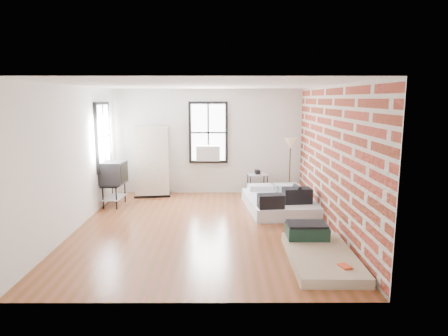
{
  "coord_description": "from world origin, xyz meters",
  "views": [
    {
      "loc": [
        0.39,
        -7.67,
        2.55
      ],
      "look_at": [
        0.41,
        0.3,
        1.15
      ],
      "focal_mm": 32.0,
      "sensor_mm": 36.0,
      "label": 1
    }
  ],
  "objects_px": {
    "mattress_main": "(281,202)",
    "wardrobe": "(152,162)",
    "mattress_bare": "(318,250)",
    "tv_stand": "(114,174)",
    "floor_lamp": "(290,147)",
    "side_table": "(257,178)"
  },
  "relations": [
    {
      "from": "wardrobe",
      "to": "tv_stand",
      "type": "xyz_separation_m",
      "value": [
        -0.74,
        -0.99,
        -0.14
      ]
    },
    {
      "from": "mattress_bare",
      "to": "floor_lamp",
      "type": "xyz_separation_m",
      "value": [
        0.22,
        4.2,
        1.19
      ]
    },
    {
      "from": "mattress_bare",
      "to": "floor_lamp",
      "type": "height_order",
      "value": "floor_lamp"
    },
    {
      "from": "floor_lamp",
      "to": "mattress_bare",
      "type": "bearing_deg",
      "value": -93.03
    },
    {
      "from": "mattress_bare",
      "to": "wardrobe",
      "type": "relative_size",
      "value": 1.05
    },
    {
      "from": "mattress_main",
      "to": "wardrobe",
      "type": "height_order",
      "value": "wardrobe"
    },
    {
      "from": "mattress_bare",
      "to": "side_table",
      "type": "bearing_deg",
      "value": 98.79
    },
    {
      "from": "wardrobe",
      "to": "side_table",
      "type": "bearing_deg",
      "value": -6.44
    },
    {
      "from": "side_table",
      "to": "tv_stand",
      "type": "xyz_separation_m",
      "value": [
        -3.52,
        -1.06,
        0.31
      ]
    },
    {
      "from": "wardrobe",
      "to": "floor_lamp",
      "type": "xyz_separation_m",
      "value": [
        3.63,
        0.0,
        0.4
      ]
    },
    {
      "from": "mattress_bare",
      "to": "wardrobe",
      "type": "distance_m",
      "value": 5.46
    },
    {
      "from": "side_table",
      "to": "mattress_main",
      "type": "bearing_deg",
      "value": -72.74
    },
    {
      "from": "mattress_bare",
      "to": "tv_stand",
      "type": "distance_m",
      "value": 5.27
    },
    {
      "from": "mattress_main",
      "to": "floor_lamp",
      "type": "xyz_separation_m",
      "value": [
        0.4,
        1.34,
        1.13
      ]
    },
    {
      "from": "floor_lamp",
      "to": "side_table",
      "type": "bearing_deg",
      "value": 175.25
    },
    {
      "from": "side_table",
      "to": "floor_lamp",
      "type": "height_order",
      "value": "floor_lamp"
    },
    {
      "from": "side_table",
      "to": "floor_lamp",
      "type": "distance_m",
      "value": 1.2
    },
    {
      "from": "mattress_main",
      "to": "side_table",
      "type": "height_order",
      "value": "side_table"
    },
    {
      "from": "tv_stand",
      "to": "mattress_bare",
      "type": "bearing_deg",
      "value": -33.36
    },
    {
      "from": "mattress_main",
      "to": "mattress_bare",
      "type": "xyz_separation_m",
      "value": [
        0.18,
        -2.85,
        -0.06
      ]
    },
    {
      "from": "side_table",
      "to": "tv_stand",
      "type": "height_order",
      "value": "tv_stand"
    },
    {
      "from": "wardrobe",
      "to": "tv_stand",
      "type": "relative_size",
      "value": 1.71
    }
  ]
}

